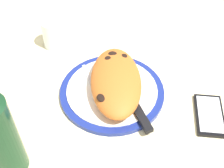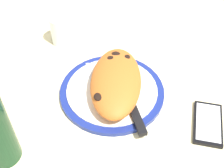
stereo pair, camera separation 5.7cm
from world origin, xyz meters
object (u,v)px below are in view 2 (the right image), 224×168
Objects in this scene: water_glass at (62,32)px; smartphone at (208,123)px; calzone at (116,81)px; plate at (112,91)px; knife at (132,107)px; fork at (94,86)px.

smartphone is at bearing 48.28° from water_glass.
calzone is at bearing -117.36° from smartphone.
calzone is (-0.21, 0.99, 3.79)cm from plate.
knife is 34.92cm from water_glass.
knife is at bearing 33.90° from water_glass.
fork is 12.15cm from knife.
calzone is 1.87× the size of smartphone.
knife is 2.74× the size of water_glass.
fork is 30.21cm from smartphone.
smartphone is at bearing 62.64° from calzone.
water_glass is (-22.20, -15.72, -0.70)cm from calzone.
plate is 3.93cm from calzone.
calzone reaches higher than smartphone.
fork is 0.62× the size of knife.
water_glass is (-33.51, -37.58, 3.30)cm from smartphone.
calzone is 27.21cm from water_glass.
fork reaches higher than plate.
water_glass reaches higher than smartphone.
water_glass is (-28.95, -19.45, 1.77)cm from knife.
calzone is 1.71× the size of fork.
smartphone is at bearing 66.37° from fork.
fork is 1.70× the size of water_glass.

